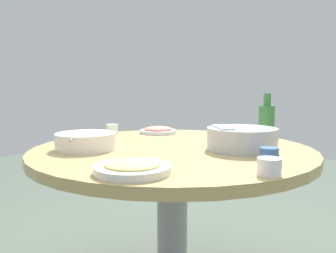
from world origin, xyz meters
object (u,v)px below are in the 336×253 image
at_px(dish_shrimp, 158,130).
at_px(tea_cup_far, 269,167).
at_px(dish_noodles, 133,167).
at_px(tea_cup_near, 269,155).
at_px(soup_bowl, 86,142).
at_px(round_dining_table, 172,173).
at_px(rice_bowl, 242,138).
at_px(dish_eggplant, 228,133).
at_px(green_bottle, 266,122).
at_px(tea_cup_side, 112,129).

distance_m(dish_shrimp, tea_cup_far, 1.00).
relative_size(dish_noodles, tea_cup_near, 3.61).
xyz_separation_m(soup_bowl, tea_cup_near, (0.20, -0.72, -0.01)).
relative_size(soup_bowl, tea_cup_far, 3.57).
xyz_separation_m(round_dining_table, rice_bowl, (0.11, -0.28, 0.17)).
relative_size(dish_eggplant, tea_cup_near, 3.31).
relative_size(round_dining_table, dish_eggplant, 5.53).
xyz_separation_m(green_bottle, tea_cup_far, (-0.65, -0.23, -0.07)).
bearing_deg(round_dining_table, tea_cup_side, 74.12).
xyz_separation_m(dish_eggplant, tea_cup_side, (-0.30, 0.56, 0.01)).
bearing_deg(tea_cup_side, tea_cup_far, -110.50).
bearing_deg(dish_shrimp, round_dining_table, -135.93).
xyz_separation_m(green_bottle, tea_cup_near, (-0.47, -0.17, -0.07)).
bearing_deg(rice_bowl, dish_noodles, 167.24).
relative_size(dish_shrimp, tea_cup_side, 3.36).
bearing_deg(rice_bowl, green_bottle, -0.08).
height_order(dish_eggplant, tea_cup_side, tea_cup_side).
xyz_separation_m(round_dining_table, green_bottle, (0.42, -0.28, 0.21)).
relative_size(soup_bowl, tea_cup_side, 4.21).
distance_m(round_dining_table, dish_noodles, 0.49).
xyz_separation_m(dish_eggplant, tea_cup_far, (-0.68, -0.45, 0.01)).
bearing_deg(round_dining_table, soup_bowl, 133.23).
relative_size(soup_bowl, tea_cup_near, 3.94).
bearing_deg(rice_bowl, round_dining_table, 111.65).
xyz_separation_m(dish_noodles, green_bottle, (0.86, -0.13, 0.08)).
xyz_separation_m(dish_shrimp, tea_cup_near, (-0.39, -0.77, 0.01)).
distance_m(green_bottle, tea_cup_side, 0.83).
height_order(rice_bowl, tea_cup_near, rice_bowl).
bearing_deg(green_bottle, dish_eggplant, 82.89).
height_order(soup_bowl, dish_noodles, soup_bowl).
distance_m(rice_bowl, dish_eggplant, 0.40).
bearing_deg(dish_eggplant, dish_noodles, -174.10).
bearing_deg(dish_eggplant, tea_cup_near, -142.15).
distance_m(dish_noodles, dish_eggplant, 0.89).
xyz_separation_m(dish_shrimp, dish_eggplant, (0.11, -0.38, 0.00)).
bearing_deg(green_bottle, round_dining_table, 146.36).
height_order(rice_bowl, soup_bowl, rice_bowl).
distance_m(dish_shrimp, green_bottle, 0.61).
bearing_deg(tea_cup_near, round_dining_table, 83.01).
height_order(dish_shrimp, green_bottle, green_bottle).
xyz_separation_m(round_dining_table, dish_eggplant, (0.44, -0.06, 0.13)).
bearing_deg(tea_cup_far, rice_bowl, 33.75).
bearing_deg(round_dining_table, dish_noodles, -161.17).
bearing_deg(tea_cup_near, dish_shrimp, 63.36).
height_order(rice_bowl, tea_cup_far, rice_bowl).
relative_size(dish_noodles, dish_eggplant, 1.09).
height_order(dish_noodles, green_bottle, green_bottle).
relative_size(green_bottle, tea_cup_near, 3.50).
distance_m(round_dining_table, tea_cup_side, 0.54).
xyz_separation_m(rice_bowl, tea_cup_far, (-0.34, -0.23, -0.02)).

